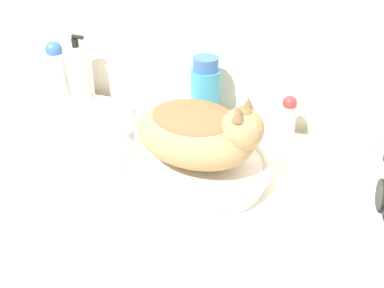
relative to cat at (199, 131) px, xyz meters
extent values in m
cylinder|color=white|center=(-0.01, 0.00, -0.10)|extent=(0.33, 0.33, 0.04)
torus|color=white|center=(-0.01, 0.00, -0.09)|extent=(0.35, 0.35, 0.02)
ellipsoid|color=tan|center=(-0.01, 0.00, -0.01)|extent=(0.29, 0.22, 0.13)
ellipsoid|color=brown|center=(-0.01, 0.00, 0.03)|extent=(0.22, 0.18, 0.06)
sphere|color=tan|center=(0.10, -0.01, 0.03)|extent=(0.09, 0.09, 0.09)
sphere|color=brown|center=(0.10, -0.01, 0.06)|extent=(0.05, 0.05, 0.05)
cone|color=brown|center=(0.10, -0.04, 0.08)|extent=(0.03, 0.03, 0.03)
cone|color=brown|center=(0.10, 0.02, 0.08)|extent=(0.03, 0.03, 0.03)
cylinder|color=brown|center=(-0.10, 0.10, -0.06)|extent=(0.05, 0.18, 0.03)
cylinder|color=silver|center=(-0.22, 0.05, -0.09)|extent=(0.04, 0.04, 0.06)
cylinder|color=silver|center=(-0.17, 0.04, -0.04)|extent=(0.11, 0.05, 0.07)
cylinder|color=silver|center=(-0.22, 0.05, -0.03)|extent=(0.06, 0.06, 0.06)
cylinder|color=silver|center=(0.15, 0.25, -0.07)|extent=(0.04, 0.04, 0.10)
sphere|color=red|center=(0.15, 0.25, -0.02)|extent=(0.04, 0.04, 0.04)
cylinder|color=silver|center=(-0.48, 0.25, -0.04)|extent=(0.06, 0.06, 0.17)
cylinder|color=black|center=(-0.48, 0.25, 0.06)|extent=(0.02, 0.02, 0.02)
cylinder|color=black|center=(-0.47, 0.25, 0.07)|extent=(0.03, 0.01, 0.01)
cylinder|color=teal|center=(-0.08, 0.25, -0.04)|extent=(0.08, 0.08, 0.16)
cylinder|color=#3866AD|center=(-0.08, 0.25, 0.05)|extent=(0.07, 0.07, 0.04)
cylinder|color=silver|center=(-0.56, 0.25, -0.06)|extent=(0.06, 0.06, 0.14)
sphere|color=#3866AD|center=(-0.56, 0.25, 0.03)|extent=(0.05, 0.05, 0.05)
cylinder|color=silver|center=(0.30, -0.24, -0.11)|extent=(0.12, 0.07, 0.03)
camera|label=1|loc=(0.34, -0.85, 0.52)|focal=45.00mm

